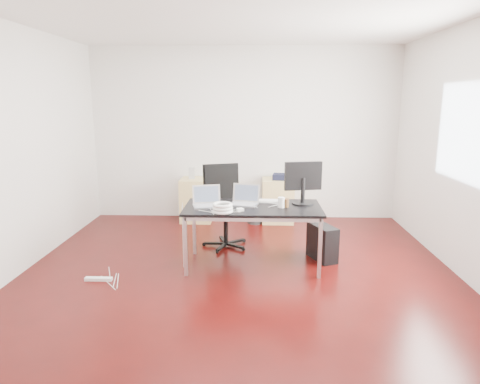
{
  "coord_description": "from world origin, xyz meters",
  "views": [
    {
      "loc": [
        0.19,
        -4.56,
        1.96
      ],
      "look_at": [
        0.0,
        0.55,
        0.85
      ],
      "focal_mm": 32.0,
      "sensor_mm": 36.0,
      "label": 1
    }
  ],
  "objects_px": {
    "desk": "(253,211)",
    "filing_cabinet_right": "(278,200)",
    "filing_cabinet_left": "(197,200)",
    "pc_tower": "(322,242)",
    "office_chair": "(224,202)"
  },
  "relations": [
    {
      "from": "office_chair",
      "to": "pc_tower",
      "type": "height_order",
      "value": "office_chair"
    },
    {
      "from": "filing_cabinet_right",
      "to": "filing_cabinet_left",
      "type": "bearing_deg",
      "value": 180.0
    },
    {
      "from": "office_chair",
      "to": "filing_cabinet_left",
      "type": "bearing_deg",
      "value": 96.45
    },
    {
      "from": "filing_cabinet_right",
      "to": "desk",
      "type": "bearing_deg",
      "value": -101.57
    },
    {
      "from": "filing_cabinet_left",
      "to": "pc_tower",
      "type": "height_order",
      "value": "filing_cabinet_left"
    },
    {
      "from": "desk",
      "to": "filing_cabinet_right",
      "type": "distance_m",
      "value": 1.99
    },
    {
      "from": "filing_cabinet_left",
      "to": "pc_tower",
      "type": "bearing_deg",
      "value": -43.32
    },
    {
      "from": "office_chair",
      "to": "pc_tower",
      "type": "xyz_separation_m",
      "value": [
        1.26,
        -0.52,
        -0.39
      ]
    },
    {
      "from": "office_chair",
      "to": "pc_tower",
      "type": "distance_m",
      "value": 1.42
    },
    {
      "from": "desk",
      "to": "office_chair",
      "type": "height_order",
      "value": "office_chair"
    },
    {
      "from": "filing_cabinet_left",
      "to": "filing_cabinet_right",
      "type": "xyz_separation_m",
      "value": [
        1.33,
        0.0,
        0.0
      ]
    },
    {
      "from": "desk",
      "to": "filing_cabinet_right",
      "type": "relative_size",
      "value": 2.29
    },
    {
      "from": "filing_cabinet_left",
      "to": "office_chair",
      "type": "bearing_deg",
      "value": -65.45
    },
    {
      "from": "desk",
      "to": "filing_cabinet_left",
      "type": "distance_m",
      "value": 2.16
    },
    {
      "from": "filing_cabinet_left",
      "to": "pc_tower",
      "type": "xyz_separation_m",
      "value": [
        1.8,
        -1.7,
        -0.13
      ]
    }
  ]
}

